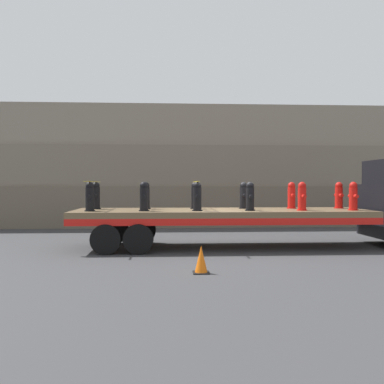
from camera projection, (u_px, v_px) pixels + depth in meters
ground_plane at (221, 247)px, 13.57m from camera, size 120.00×120.00×0.00m
rock_cliff at (202, 167)px, 21.22m from camera, size 60.00×3.30×5.75m
flatbed_trailer at (206, 216)px, 13.53m from camera, size 9.27×2.63×1.20m
fire_hydrant_black_near_0 at (90, 197)px, 12.76m from camera, size 0.32×0.56×0.88m
fire_hydrant_black_far_0 at (96, 196)px, 13.88m from camera, size 0.32×0.56×0.88m
fire_hydrant_black_near_1 at (144, 197)px, 12.85m from camera, size 0.32×0.56×0.88m
fire_hydrant_black_far_1 at (146, 196)px, 13.97m from camera, size 0.32×0.56×0.88m
fire_hydrant_black_near_2 at (197, 197)px, 12.94m from camera, size 0.32×0.56×0.88m
fire_hydrant_black_far_2 at (195, 196)px, 14.06m from camera, size 0.32×0.56×0.88m
fire_hydrant_black_near_3 at (250, 197)px, 13.03m from camera, size 0.32×0.56×0.88m
fire_hydrant_black_far_3 at (244, 196)px, 14.15m from camera, size 0.32×0.56×0.88m
fire_hydrant_red_near_4 at (302, 197)px, 13.12m from camera, size 0.32×0.56×0.88m
fire_hydrant_red_far_4 at (292, 196)px, 14.24m from camera, size 0.32×0.56×0.88m
fire_hydrant_red_near_5 at (353, 196)px, 13.22m from camera, size 0.32×0.56×0.88m
fire_hydrant_red_far_5 at (339, 196)px, 14.33m from camera, size 0.32×0.56×0.88m
cargo_strap_rear at (93, 182)px, 13.31m from camera, size 0.05×2.73×0.01m
cargo_strap_middle at (196, 182)px, 13.49m from camera, size 0.05×2.73×0.01m
traffic_cone at (201, 260)px, 9.63m from camera, size 0.37×0.37×0.63m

